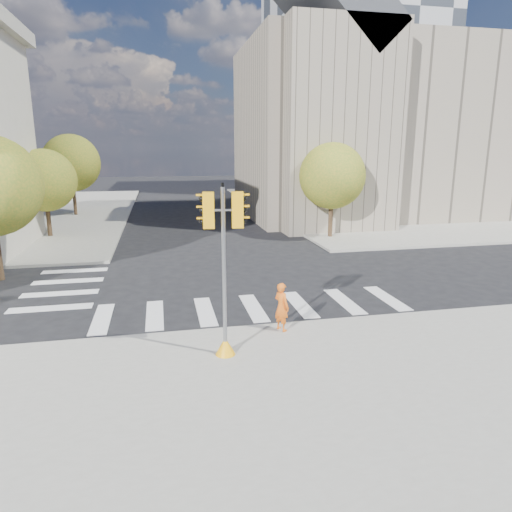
{
  "coord_description": "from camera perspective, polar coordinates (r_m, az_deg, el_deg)",
  "views": [
    {
      "loc": [
        -3.34,
        -17.74,
        5.82
      ],
      "look_at": [
        -0.11,
        -2.47,
        2.1
      ],
      "focal_mm": 32.0,
      "sensor_mm": 36.0,
      "label": 1
    }
  ],
  "objects": [
    {
      "name": "photographer",
      "position": [
        14.48,
        3.22,
        -6.35
      ],
      "size": [
        0.61,
        0.68,
        1.57
      ],
      "primitive_type": "imported",
      "rotation": [
        0.0,
        0.0,
        2.08
      ],
      "color": "orange",
      "rests_on": "sidewalk_near"
    },
    {
      "name": "tree_lw_far",
      "position": [
        42.37,
        -22.09,
        10.72
      ],
      "size": [
        4.8,
        4.8,
        6.95
      ],
      "color": "#382616",
      "rests_on": "ground"
    },
    {
      "name": "sidewalk_far_right",
      "position": [
        49.91,
        16.11,
        6.28
      ],
      "size": [
        28.0,
        40.0,
        0.15
      ],
      "primitive_type": "cube",
      "color": "gray",
      "rests_on": "ground"
    },
    {
      "name": "ground",
      "position": [
        18.97,
        -1.24,
        -4.46
      ],
      "size": [
        160.0,
        160.0,
        0.0
      ],
      "primitive_type": "plane",
      "color": "black",
      "rests_on": "ground"
    },
    {
      "name": "lamp_near",
      "position": [
        33.73,
        7.84,
        11.18
      ],
      "size": [
        0.35,
        0.18,
        8.11
      ],
      "color": "black",
      "rests_on": "sidewalk_far_right"
    },
    {
      "name": "tree_re_near",
      "position": [
        29.84,
        9.5,
        9.83
      ],
      "size": [
        4.2,
        4.2,
        6.16
      ],
      "color": "#382616",
      "rests_on": "ground"
    },
    {
      "name": "sidewalk_near",
      "position": [
        9.47,
        12.53,
        -24.33
      ],
      "size": [
        30.0,
        14.0,
        0.15
      ],
      "primitive_type": "cube",
      "color": "gray",
      "rests_on": "ground"
    },
    {
      "name": "traffic_signal",
      "position": [
        12.42,
        -3.98,
        -3.62
      ],
      "size": [
        1.08,
        0.56,
        4.79
      ],
      "rotation": [
        0.0,
        0.0,
        -0.09
      ],
      "color": "#F7A60D",
      "rests_on": "sidewalk_near"
    },
    {
      "name": "lamp_far",
      "position": [
        47.14,
        2.0,
        11.89
      ],
      "size": [
        0.35,
        0.18,
        8.11
      ],
      "color": "black",
      "rests_on": "sidewalk_far_right"
    },
    {
      "name": "tree_re_far",
      "position": [
        52.9,
        -0.14,
        11.29
      ],
      "size": [
        4.0,
        4.0,
        5.88
      ],
      "color": "#382616",
      "rests_on": "ground"
    },
    {
      "name": "tree_lw_mid",
      "position": [
        32.6,
        -24.92,
        8.56
      ],
      "size": [
        4.0,
        4.0,
        5.77
      ],
      "color": "#382616",
      "rests_on": "ground"
    },
    {
      "name": "civic_building",
      "position": [
        41.46,
        15.76,
        14.92
      ],
      "size": [
        26.0,
        16.0,
        19.39
      ],
      "color": "gray",
      "rests_on": "ground"
    },
    {
      "name": "office_tower",
      "position": [
        65.54,
        11.71,
        21.2
      ],
      "size": [
        20.0,
        18.0,
        30.0
      ],
      "primitive_type": "cube",
      "color": "#9EA0A3",
      "rests_on": "ground"
    },
    {
      "name": "tree_re_mid",
      "position": [
        41.22,
        3.36,
        11.35
      ],
      "size": [
        4.6,
        4.6,
        6.66
      ],
      "color": "#382616",
      "rests_on": "ground"
    }
  ]
}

